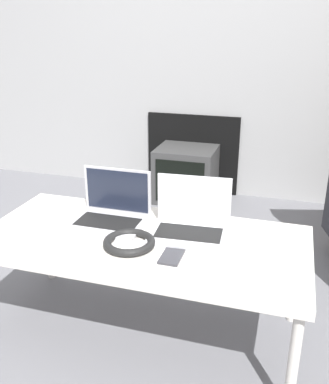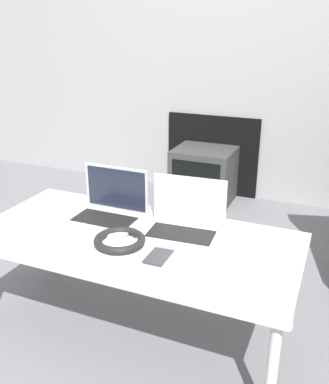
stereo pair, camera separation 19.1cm
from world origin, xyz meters
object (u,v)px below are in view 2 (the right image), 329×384
at_px(headphones, 120,240).
at_px(tv, 204,175).
at_px(laptop_left, 109,210).
at_px(laptop_right, 184,223).
at_px(phone, 160,255).

height_order(headphones, tv, headphones).
bearing_deg(laptop_left, laptop_right, -0.22).
xyz_separation_m(laptop_right, phone, (-0.02, -0.20, -0.04)).
bearing_deg(laptop_right, tv, 100.62).
bearing_deg(tv, laptop_right, -75.27).
xyz_separation_m(headphones, tv, (-0.18, 1.58, -0.26)).
distance_m(laptop_left, headphones, 0.24).
bearing_deg(tv, laptop_left, -88.91).
height_order(laptop_left, laptop_right, same).
bearing_deg(tv, headphones, -83.62).
height_order(laptop_right, headphones, laptop_right).
relative_size(headphones, phone, 1.38).
height_order(laptop_right, phone, laptop_right).
height_order(laptop_right, tv, laptop_right).
height_order(laptop_left, phone, laptop_left).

